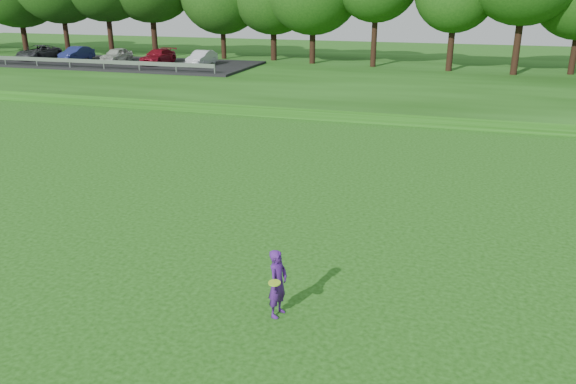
# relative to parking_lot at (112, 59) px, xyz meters

# --- Properties ---
(ground) EXTENTS (140.00, 140.00, 0.00)m
(ground) POSITION_rel_parking_lot_xyz_m (24.35, -32.81, -1.03)
(ground) COLOR #18420C
(ground) RESTS_ON ground
(berm) EXTENTS (130.00, 30.00, 0.60)m
(berm) POSITION_rel_parking_lot_xyz_m (24.35, 1.19, -0.73)
(berm) COLOR #18420C
(berm) RESTS_ON ground
(walking_path) EXTENTS (130.00, 1.60, 0.04)m
(walking_path) POSITION_rel_parking_lot_xyz_m (24.35, -12.81, -1.01)
(walking_path) COLOR gray
(walking_path) RESTS_ON ground
(parking_lot) EXTENTS (24.00, 9.00, 1.38)m
(parking_lot) POSITION_rel_parking_lot_xyz_m (0.00, 0.00, 0.00)
(parking_lot) COLOR black
(parking_lot) RESTS_ON berm
(woman) EXTENTS (0.46, 0.79, 1.50)m
(woman) POSITION_rel_parking_lot_xyz_m (25.51, -32.61, -0.28)
(woman) COLOR #491A78
(woman) RESTS_ON ground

